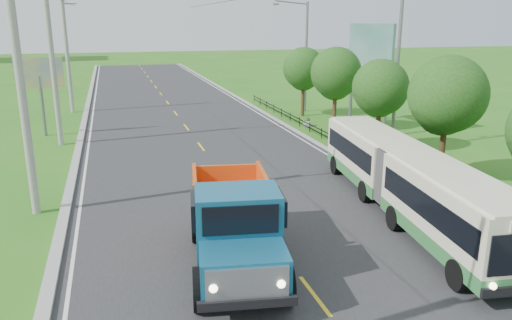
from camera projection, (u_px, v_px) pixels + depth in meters
name	position (u px, v px, depth m)	size (l,w,h in m)	color
ground	(315.00, 296.00, 13.99)	(240.00, 240.00, 0.00)	#276918
road	(196.00, 139.00, 32.48)	(14.00, 120.00, 0.02)	#28282B
curb_left	(79.00, 146.00, 30.53)	(0.40, 120.00, 0.15)	#9E9E99
curb_right	(298.00, 132.00, 34.40)	(0.30, 120.00, 0.10)	#9E9E99
edge_line_left	(88.00, 146.00, 30.69)	(0.12, 120.00, 0.00)	silver
edge_line_right	(291.00, 133.00, 34.27)	(0.12, 120.00, 0.00)	silver
centre_dash	(315.00, 295.00, 13.98)	(0.12, 2.20, 0.00)	yellow
railing_right	(349.00, 148.00, 29.01)	(0.04, 40.00, 0.60)	black
pole_near	(22.00, 86.00, 18.72)	(3.51, 0.32, 10.00)	gray
pole_mid	(53.00, 62.00, 29.82)	(3.51, 0.32, 10.00)	gray
pole_far	(67.00, 51.00, 40.92)	(3.51, 0.32, 10.00)	gray
tree_third	(446.00, 98.00, 23.10)	(3.60, 3.62, 6.00)	#382314
tree_fourth	(380.00, 91.00, 28.76)	(3.24, 3.31, 5.40)	#382314
tree_fifth	(336.00, 75.00, 34.23)	(3.48, 3.52, 5.80)	#382314
tree_back	(304.00, 70.00, 39.84)	(3.30, 3.36, 5.50)	#382314
streetlight_mid	(395.00, 67.00, 28.48)	(3.02, 0.20, 9.07)	slate
streetlight_far	(305.00, 53.00, 41.43)	(3.02, 0.20, 9.07)	slate
planter_near	(444.00, 191.00, 21.77)	(0.64, 0.64, 0.67)	silver
planter_mid	(358.00, 148.00, 29.17)	(0.64, 0.64, 0.67)	silver
planter_far	(307.00, 122.00, 36.57)	(0.64, 0.64, 0.67)	silver
billboard_left	(39.00, 78.00, 32.59)	(3.00, 0.20, 5.20)	slate
billboard_right	(370.00, 53.00, 34.36)	(0.24, 6.00, 7.30)	slate
bus	(407.00, 177.00, 19.39)	(3.95, 13.91, 2.65)	#30783B
dump_truck	(235.00, 219.00, 15.29)	(3.51, 7.04, 2.83)	#135476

